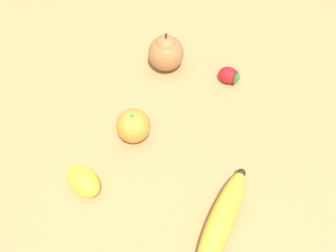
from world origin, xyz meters
TOP-DOWN VIEW (x-y plane):
  - ground_plane at (0.00, 0.00)m, footprint 3.00×3.00m
  - banana at (-0.17, -0.11)m, footprint 0.22×0.08m
  - orange at (-0.02, 0.10)m, footprint 0.07×0.07m
  - pear at (0.17, 0.09)m, footprint 0.08×0.08m
  - strawberry at (0.17, -0.06)m, footprint 0.04×0.05m
  - lemon at (-0.16, 0.15)m, footprint 0.08×0.09m

SIDE VIEW (x-z plane):
  - ground_plane at x=0.00m, z-range 0.00..0.00m
  - strawberry at x=0.17m, z-range 0.00..0.04m
  - banana at x=-0.17m, z-range 0.00..0.04m
  - lemon at x=-0.16m, z-range 0.00..0.05m
  - orange at x=-0.02m, z-range 0.00..0.07m
  - pear at x=0.17m, z-range -0.01..0.09m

